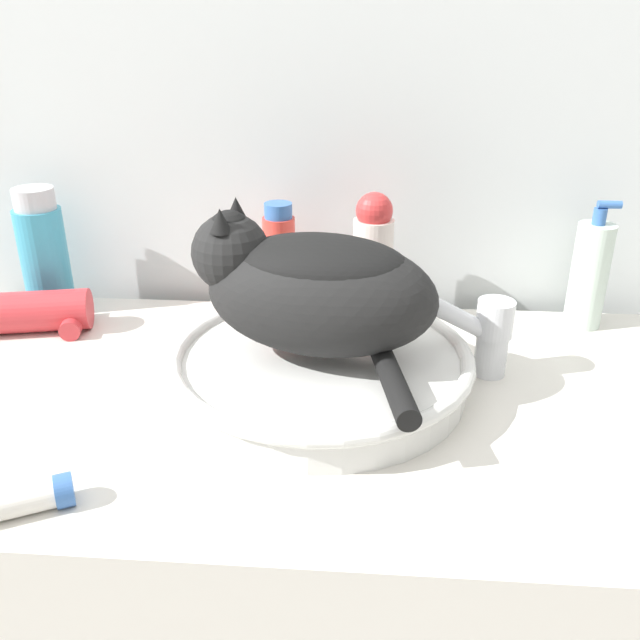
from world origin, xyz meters
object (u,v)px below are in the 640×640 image
object	(u,v)px
cat	(312,285)
cream_tube	(1,505)
lotion_bottle_white	(373,258)
soap_pump_bottle	(589,274)
hair_dryer	(37,313)
shampoo_bottle_tall	(280,263)
faucet	(483,331)
mouthwash_bottle	(44,253)

from	to	relation	value
cat	cream_tube	xyz separation A→B (m)	(-0.29, -0.28, -0.13)
lotion_bottle_white	soap_pump_bottle	distance (m)	0.34
lotion_bottle_white	hair_dryer	bearing A→B (deg)	-170.50
shampoo_bottle_tall	faucet	bearing A→B (deg)	-30.67
soap_pump_bottle	cream_tube	xyz separation A→B (m)	(-0.70, -0.51, -0.07)
cat	mouthwash_bottle	xyz separation A→B (m)	(-0.46, 0.23, -0.05)
cream_tube	hair_dryer	distance (m)	0.45
soap_pump_bottle	hair_dryer	bearing A→B (deg)	-174.20
mouthwash_bottle	cream_tube	xyz separation A→B (m)	(0.18, -0.51, -0.08)
faucet	shampoo_bottle_tall	xyz separation A→B (m)	(-0.30, 0.18, 0.02)
shampoo_bottle_tall	mouthwash_bottle	xyz separation A→B (m)	(-0.39, -0.00, 0.01)
shampoo_bottle_tall	mouthwash_bottle	distance (m)	0.39
faucet	mouthwash_bottle	world-z (taller)	mouthwash_bottle
faucet	cream_tube	world-z (taller)	faucet
shampoo_bottle_tall	cream_tube	distance (m)	0.56
faucet	lotion_bottle_white	bearing A→B (deg)	-63.06
cat	faucet	bearing A→B (deg)	-157.91
shampoo_bottle_tall	cream_tube	xyz separation A→B (m)	(-0.21, -0.51, -0.08)
cream_tube	faucet	bearing A→B (deg)	32.83
cream_tube	mouthwash_bottle	bearing A→B (deg)	109.05
shampoo_bottle_tall	soap_pump_bottle	bearing A→B (deg)	-0.00
mouthwash_bottle	soap_pump_bottle	bearing A→B (deg)	-0.00
lotion_bottle_white	hair_dryer	xyz separation A→B (m)	(-0.52, -0.09, -0.07)
faucet	lotion_bottle_white	distance (m)	0.24
cat	hair_dryer	distance (m)	0.48
cat	lotion_bottle_white	distance (m)	0.25
cream_tube	lotion_bottle_white	bearing A→B (deg)	54.56
cat	soap_pump_bottle	size ratio (longest dim) A/B	1.61
faucet	cream_tube	size ratio (longest dim) A/B	1.06
mouthwash_bottle	hair_dryer	bearing A→B (deg)	-78.97
cat	hair_dryer	bearing A→B (deg)	-8.08
faucet	soap_pump_bottle	bearing A→B (deg)	-149.77
cat	cream_tube	world-z (taller)	cat
lotion_bottle_white	mouthwash_bottle	bearing A→B (deg)	180.00
hair_dryer	cat	bearing A→B (deg)	149.92
cream_tube	soap_pump_bottle	bearing A→B (deg)	36.04
lotion_bottle_white	cream_tube	bearing A→B (deg)	-125.44
cat	hair_dryer	xyz separation A→B (m)	(-0.45, 0.14, -0.12)
shampoo_bottle_tall	soap_pump_bottle	distance (m)	0.49
cream_tube	hair_dryer	size ratio (longest dim) A/B	0.73
faucet	shampoo_bottle_tall	size ratio (longest dim) A/B	0.80
mouthwash_bottle	hair_dryer	xyz separation A→B (m)	(0.02, -0.09, -0.07)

